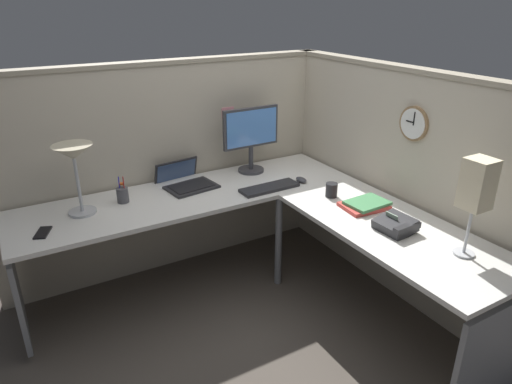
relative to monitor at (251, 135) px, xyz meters
name	(u,v)px	position (x,y,z in m)	size (l,w,h in m)	color
ground_plane	(271,300)	(-0.20, -0.64, -1.02)	(6.80, 6.80, 0.00)	#4C443D
cubicle_wall_back	(170,167)	(-0.57, 0.23, -0.23)	(2.57, 0.12, 1.58)	#B7AD99
cubicle_wall_right	(401,186)	(0.67, -0.90, -0.23)	(0.12, 2.37, 1.58)	#B7AD99
desk	(256,229)	(-0.35, -0.69, -0.39)	(2.35, 2.15, 0.73)	silver
monitor	(251,135)	(0.00, 0.00, 0.00)	(0.46, 0.20, 0.50)	#38383D
laptop	(185,181)	(-0.55, 0.01, -0.27)	(0.39, 0.42, 0.22)	#232326
keyboard	(269,188)	(-0.07, -0.38, -0.28)	(0.43, 0.14, 0.02)	#232326
computer_mouse	(301,180)	(0.21, -0.38, -0.28)	(0.06, 0.10, 0.03)	#38383D
desk_lamp_dome	(74,158)	(-1.28, -0.12, 0.07)	(0.24, 0.24, 0.44)	#B7BABF
pen_cup	(123,195)	(-1.02, -0.08, -0.24)	(0.08, 0.08, 0.18)	#4C4C51
cell_phone	(43,233)	(-1.53, -0.29, -0.29)	(0.07, 0.14, 0.01)	black
office_phone	(396,225)	(0.24, -1.28, -0.26)	(0.20, 0.21, 0.11)	#232326
book_stack	(365,205)	(0.31, -0.95, -0.27)	(0.30, 0.24, 0.04)	#BF3F38
desk_lamp_paper	(477,187)	(0.35, -1.65, 0.09)	(0.13, 0.13, 0.53)	#B7BABF
coffee_mug	(331,190)	(0.23, -0.70, -0.25)	(0.08, 0.08, 0.10)	black
wall_clock	(414,123)	(0.61, -0.99, 0.23)	(0.04, 0.22, 0.22)	olive
pinned_note_leftmost	(228,113)	(-0.10, 0.18, 0.14)	(0.10, 0.00, 0.09)	pink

